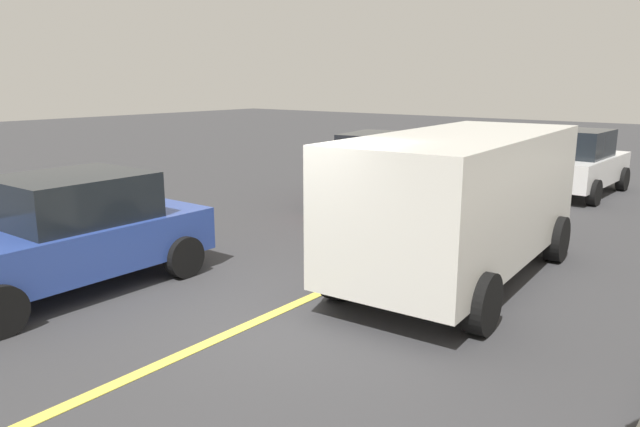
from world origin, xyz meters
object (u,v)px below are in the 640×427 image
at_px(car_blue_near_curb, 66,233).
at_px(car_red_far_lane, 378,168).
at_px(car_white_approaching, 574,162).
at_px(white_van, 461,197).

xyz_separation_m(car_blue_near_curb, car_red_far_lane, (8.03, -0.10, 0.01)).
relative_size(car_white_approaching, car_red_far_lane, 0.93).
height_order(white_van, car_red_far_lane, white_van).
xyz_separation_m(white_van, car_blue_near_curb, (-3.86, 4.25, -0.44)).
xyz_separation_m(car_white_approaching, car_red_far_lane, (-4.07, 3.50, -0.01)).
bearing_deg(car_white_approaching, car_blue_near_curb, 163.44).
distance_m(car_blue_near_curb, car_red_far_lane, 8.03).
relative_size(white_van, car_blue_near_curb, 1.31).
height_order(car_white_approaching, car_blue_near_curb, car_white_approaching).
bearing_deg(car_blue_near_curb, white_van, -47.75).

